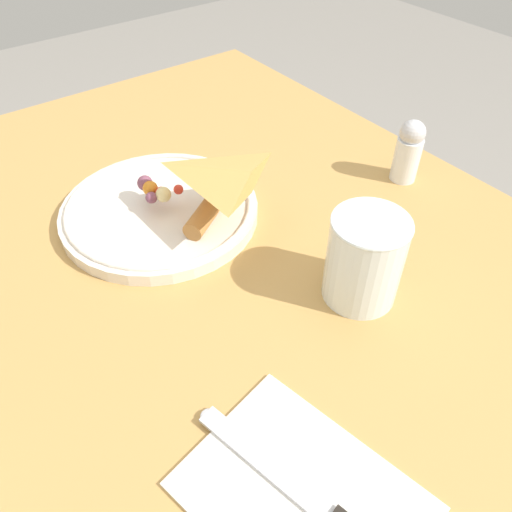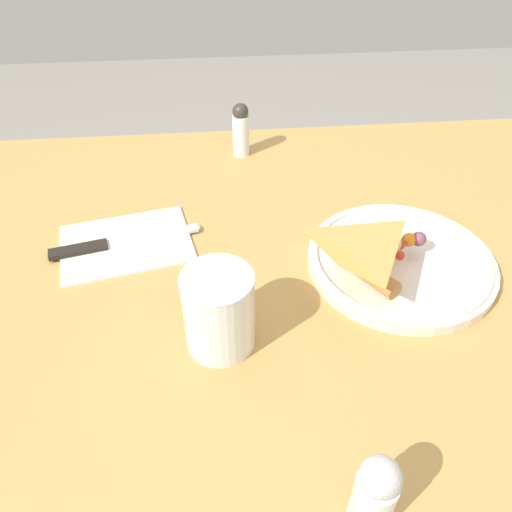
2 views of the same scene
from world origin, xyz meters
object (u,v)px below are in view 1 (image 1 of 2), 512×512
butter_knife (315,504)px  salt_shaker (408,151)px  dining_table (235,360)px  napkin_folded (302,497)px  plate_pizza (162,208)px  milk_glass (364,263)px

butter_knife → salt_shaker: size_ratio=2.40×
dining_table → napkin_folded: 0.23m
plate_pizza → milk_glass: size_ratio=2.48×
dining_table → plate_pizza: size_ratio=4.64×
dining_table → salt_shaker: bearing=-81.5°
plate_pizza → napkin_folded: plate_pizza is taller
dining_table → salt_shaker: size_ratio=13.06×
milk_glass → salt_shaker: 0.24m
plate_pizza → salt_shaker: bearing=-112.0°
butter_knife → plate_pizza: bearing=-24.8°
dining_table → milk_glass: bearing=-120.0°
butter_knife → salt_shaker: bearing=-69.6°
milk_glass → salt_shaker: bearing=-60.3°
plate_pizza → milk_glass: (-0.24, -0.10, 0.03)m
milk_glass → salt_shaker: (0.12, -0.21, -0.00)m
dining_table → napkin_folded: size_ratio=5.67×
dining_table → napkin_folded: (-0.20, 0.07, 0.11)m
dining_table → butter_knife: size_ratio=5.45×
plate_pizza → milk_glass: milk_glass is taller
plate_pizza → milk_glass: bearing=-156.7°
napkin_folded → butter_knife: size_ratio=0.96×
dining_table → plate_pizza: (0.17, -0.01, 0.12)m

